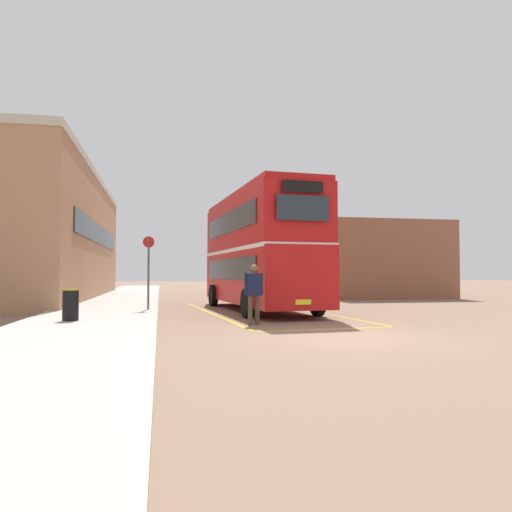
# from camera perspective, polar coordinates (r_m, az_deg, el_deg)

# --- Properties ---
(ground_plane) EXTENTS (135.60, 135.60, 0.00)m
(ground_plane) POSITION_cam_1_polar(r_m,az_deg,el_deg) (25.80, -1.31, -5.45)
(ground_plane) COLOR #846651
(sidewalk_left) EXTENTS (4.00, 57.60, 0.14)m
(sidewalk_left) POSITION_cam_1_polar(r_m,az_deg,el_deg) (27.88, -15.51, -4.98)
(sidewalk_left) COLOR #B2ADA3
(sidewalk_left) RESTS_ON ground
(brick_building_left) EXTENTS (6.44, 23.38, 7.42)m
(brick_building_left) POSITION_cam_1_polar(r_m,az_deg,el_deg) (31.56, -23.69, 2.09)
(brick_building_left) COLOR #AD7A56
(brick_building_left) RESTS_ON ground
(depot_building_right) EXTENTS (7.74, 12.44, 4.75)m
(depot_building_right) POSITION_cam_1_polar(r_m,az_deg,el_deg) (35.10, 11.88, -0.63)
(depot_building_right) COLOR brown
(depot_building_right) RESTS_ON ground
(double_decker_bus) EXTENTS (3.47, 10.14, 4.75)m
(double_decker_bus) POSITION_cam_1_polar(r_m,az_deg,el_deg) (20.06, 0.31, 0.75)
(double_decker_bus) COLOR black
(double_decker_bus) RESTS_ON ground
(single_deck_bus) EXTENTS (3.70, 9.81, 3.02)m
(single_deck_bus) POSITION_cam_1_polar(r_m,az_deg,el_deg) (35.00, 1.47, -1.87)
(single_deck_bus) COLOR black
(single_deck_bus) RESTS_ON ground
(pedestrian_boarding) EXTENTS (0.58, 0.35, 1.79)m
(pedestrian_boarding) POSITION_cam_1_polar(r_m,az_deg,el_deg) (14.38, -0.26, -3.97)
(pedestrian_boarding) COLOR #473828
(pedestrian_boarding) RESTS_ON ground
(litter_bin) EXTENTS (0.49, 0.49, 0.93)m
(litter_bin) POSITION_cam_1_polar(r_m,az_deg,el_deg) (15.35, -20.96, -5.37)
(litter_bin) COLOR black
(litter_bin) RESTS_ON sidewalk_left
(bus_stop_sign) EXTENTS (0.44, 0.11, 2.83)m
(bus_stop_sign) POSITION_cam_1_polar(r_m,az_deg,el_deg) (19.27, -12.52, -1.10)
(bus_stop_sign) COLOR #4C4C51
(bus_stop_sign) RESTS_ON sidewalk_left
(bay_marking_yellow) EXTENTS (5.23, 12.31, 0.01)m
(bay_marking_yellow) POSITION_cam_1_polar(r_m,az_deg,el_deg) (18.27, 1.74, -6.85)
(bay_marking_yellow) COLOR gold
(bay_marking_yellow) RESTS_ON ground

